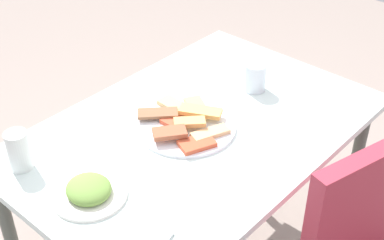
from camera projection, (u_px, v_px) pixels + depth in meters
dining_table at (196, 146)px, 1.78m from camera, size 1.19×0.79×0.70m
pide_platter at (186, 124)px, 1.73m from camera, size 0.32×0.32×0.05m
salad_plate_greens at (89, 191)px, 1.47m from camera, size 0.21×0.21×0.05m
soda_can at (19, 151)px, 1.54m from camera, size 0.09×0.09×0.12m
drinking_glass at (256, 77)px, 1.90m from camera, size 0.08×0.08×0.10m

